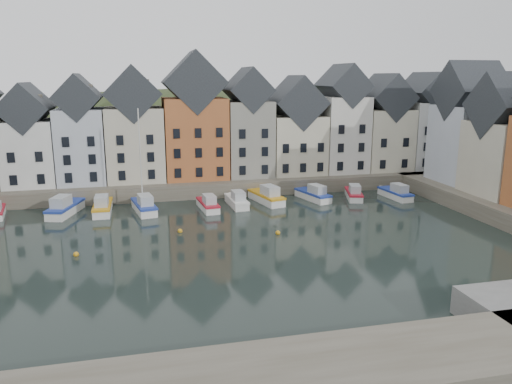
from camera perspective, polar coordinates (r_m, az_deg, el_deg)
name	(u,v)px	position (r m, az deg, el deg)	size (l,w,h in m)	color
ground	(230,255)	(46.96, -2.94, -7.18)	(260.00, 260.00, 0.00)	black
far_quay	(194,181)	(75.34, -7.07, 1.30)	(90.00, 16.00, 2.00)	#514C3E
hillside	(183,245)	(105.38, -8.35, -6.01)	(153.60, 70.40, 64.00)	#2B361B
far_terrace	(217,129)	(72.59, -4.53, 7.21)	(72.37, 8.16, 17.78)	beige
right_terrace	(511,139)	(67.94, 27.09, 5.46)	(8.30, 24.25, 16.36)	#AFB7C2
mooring_buoys	(182,239)	(51.44, -8.43, -5.30)	(20.50, 5.50, 0.50)	orange
boat_b	(65,208)	(64.20, -21.02, -1.73)	(4.06, 7.34, 2.69)	silver
boat_c	(103,207)	(63.44, -17.13, -1.65)	(2.09, 6.66, 2.56)	silver
boat_d	(144,206)	(62.48, -12.65, -1.53)	(3.22, 6.94, 12.78)	silver
boat_e	(208,205)	(62.42, -5.49, -1.44)	(2.35, 5.98, 2.24)	silver
boat_f	(237,201)	(63.87, -2.19, -1.03)	(2.23, 6.17, 2.33)	silver
boat_g	(267,197)	(65.58, 1.26, -0.55)	(3.69, 7.26, 2.67)	silver
boat_h	(314,195)	(67.47, 6.61, -0.31)	(3.52, 6.60, 2.42)	silver
boat_i	(354,194)	(69.05, 11.13, -0.21)	(3.45, 6.19, 2.27)	silver
boat_j	(396,193)	(70.54, 15.71, -0.16)	(2.46, 6.24, 2.34)	silver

